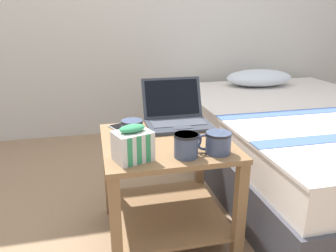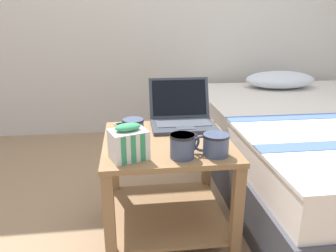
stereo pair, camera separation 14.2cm
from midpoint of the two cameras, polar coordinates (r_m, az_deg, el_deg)
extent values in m
plane|color=#937556|center=(1.74, -2.81, -18.43)|extent=(8.00, 8.00, 0.00)
cube|color=#3F3F47|center=(2.47, 21.16, -4.25)|extent=(1.46, 2.02, 0.28)
cube|color=silver|center=(2.40, 21.80, 0.91)|extent=(1.42, 1.98, 0.19)
cube|color=#4766AD|center=(2.25, 24.17, 2.47)|extent=(1.43, 0.10, 0.00)
ellipsoid|color=silver|center=(2.97, 14.27, 8.14)|extent=(0.59, 0.36, 0.14)
cube|color=olive|center=(1.49, -3.11, -2.84)|extent=(0.57, 0.58, 0.02)
cube|color=olive|center=(1.67, -2.88, -14.90)|extent=(0.53, 0.54, 0.02)
cube|color=olive|center=(1.36, -12.13, -17.84)|extent=(0.04, 0.04, 0.49)
cube|color=olive|center=(1.45, 9.50, -15.21)|extent=(0.04, 0.04, 0.49)
cube|color=olive|center=(1.82, -12.59, -8.00)|extent=(0.04, 0.04, 0.49)
cube|color=olive|center=(1.89, 3.40, -6.58)|extent=(0.04, 0.04, 0.49)
cube|color=#333842|center=(1.65, -0.54, 0.06)|extent=(0.32, 0.22, 0.02)
cube|color=#424751|center=(1.66, -0.66, 0.58)|extent=(0.27, 0.12, 0.00)
cube|color=#424751|center=(1.59, -0.06, -0.27)|extent=(0.09, 0.05, 0.00)
cube|color=#333842|center=(1.76, -1.61, 4.95)|extent=(0.32, 0.08, 0.20)
cube|color=black|center=(1.75, -1.58, 4.97)|extent=(0.29, 0.07, 0.18)
cube|color=blue|center=(1.78, 0.70, 6.14)|extent=(0.04, 0.01, 0.04)
cube|color=green|center=(1.77, -1.22, 6.71)|extent=(0.03, 0.02, 0.04)
cube|color=blue|center=(1.77, 0.24, 3.36)|extent=(0.04, 0.01, 0.03)
cube|color=green|center=(1.78, 0.44, 6.31)|extent=(0.04, 0.02, 0.04)
cylinder|color=#3F4C6B|center=(1.34, 5.76, -2.98)|extent=(0.10, 0.10, 0.09)
cylinder|color=black|center=(1.32, 5.81, -1.39)|extent=(0.11, 0.11, 0.01)
cylinder|color=black|center=(1.33, 5.80, -1.75)|extent=(0.10, 0.10, 0.01)
torus|color=#3F4C6B|center=(1.33, 3.35, -2.90)|extent=(0.07, 0.03, 0.07)
cylinder|color=#3F4C6B|center=(1.46, -9.01, -0.95)|extent=(0.09, 0.09, 0.10)
cylinder|color=black|center=(1.45, -9.10, 0.75)|extent=(0.10, 0.10, 0.01)
cylinder|color=black|center=(1.45, -9.08, 0.41)|extent=(0.09, 0.09, 0.01)
torus|color=#3F4C6B|center=(1.50, -10.03, -0.36)|extent=(0.05, 0.08, 0.08)
cylinder|color=#3F4C6B|center=(1.29, 0.03, -3.47)|extent=(0.10, 0.10, 0.10)
cylinder|color=black|center=(1.28, 0.04, -1.68)|extent=(0.10, 0.10, 0.01)
cylinder|color=black|center=(1.28, 0.04, -2.06)|extent=(0.09, 0.09, 0.01)
torus|color=#3F4C6B|center=(1.33, 1.70, -2.80)|extent=(0.07, 0.05, 0.08)
cube|color=silver|center=(1.28, -9.34, -3.53)|extent=(0.17, 0.15, 0.12)
cube|color=#338C59|center=(1.22, -9.96, -4.70)|extent=(0.02, 0.01, 0.11)
cube|color=#338C59|center=(1.23, -8.32, -4.34)|extent=(0.02, 0.01, 0.11)
cube|color=#338C59|center=(1.24, -6.72, -3.99)|extent=(0.02, 0.01, 0.11)
ellipsoid|color=#338C59|center=(1.25, -9.52, -0.45)|extent=(0.12, 0.09, 0.03)
cube|color=#B7BABC|center=(1.65, -10.60, -0.46)|extent=(0.12, 0.16, 0.01)
cube|color=black|center=(1.65, -10.62, -0.30)|extent=(0.11, 0.14, 0.00)
camera|label=1|loc=(0.07, -92.86, -0.96)|focal=35.00mm
camera|label=2|loc=(0.07, 87.14, 0.96)|focal=35.00mm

